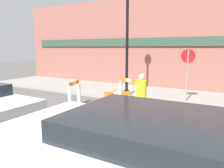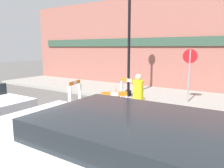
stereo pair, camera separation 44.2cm
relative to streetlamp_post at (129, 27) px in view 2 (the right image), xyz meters
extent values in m
plane|color=#565451|center=(-0.82, -5.17, -3.41)|extent=(60.00, 60.00, 0.00)
cube|color=gray|center=(-0.82, 1.18, -3.34)|extent=(18.00, 3.68, 0.14)
cube|color=#93564C|center=(-0.82, 3.10, -0.66)|extent=(18.00, 0.12, 5.50)
cube|color=#2D4738|center=(-0.82, 2.99, -0.61)|extent=(16.20, 0.10, 0.50)
cylinder|color=black|center=(0.00, 0.00, -3.15)|extent=(0.29, 0.29, 0.24)
cylinder|color=black|center=(0.00, 0.00, -0.93)|extent=(0.13, 0.13, 4.69)
cylinder|color=gray|center=(2.80, 0.20, -2.15)|extent=(0.06, 0.06, 2.24)
cylinder|color=red|center=(2.80, 0.20, -1.30)|extent=(0.60, 0.06, 0.60)
cube|color=white|center=(1.00, -3.65, -2.96)|extent=(0.13, 0.14, 0.91)
cube|color=white|center=(1.62, -3.19, -2.96)|extent=(0.13, 0.14, 0.91)
cube|color=orange|center=(1.31, -3.42, -2.43)|extent=(0.69, 0.52, 0.15)
cube|color=white|center=(1.31, -3.42, -2.43)|extent=(0.22, 0.17, 0.14)
cube|color=white|center=(1.01, -1.10, -2.92)|extent=(0.09, 0.14, 0.98)
cube|color=white|center=(0.13, -0.87, -2.92)|extent=(0.09, 0.14, 0.98)
cube|color=orange|center=(0.57, -0.99, -2.36)|extent=(0.95, 0.27, 0.15)
cube|color=white|center=(0.57, -0.99, -2.36)|extent=(0.29, 0.10, 0.13)
cube|color=white|center=(-1.28, -2.13, -2.94)|extent=(0.14, 0.09, 0.94)
cube|color=white|center=(-1.10, -2.96, -2.94)|extent=(0.14, 0.09, 0.94)
cube|color=orange|center=(-1.19, -2.55, -2.40)|extent=(0.22, 0.89, 0.15)
cube|color=white|center=(-1.19, -2.55, -2.40)|extent=(0.09, 0.27, 0.13)
cube|color=black|center=(1.75, -1.95, -3.39)|extent=(0.30, 0.30, 0.04)
cone|color=orange|center=(1.75, -1.95, -3.14)|extent=(0.22, 0.22, 0.47)
cylinder|color=white|center=(1.75, -1.95, -3.11)|extent=(0.13, 0.13, 0.07)
cube|color=black|center=(1.47, -1.48, -3.39)|extent=(0.30, 0.30, 0.04)
cone|color=orange|center=(1.47, -1.48, -3.10)|extent=(0.22, 0.22, 0.54)
cylinder|color=white|center=(1.47, -1.48, -3.08)|extent=(0.13, 0.13, 0.08)
cube|color=black|center=(0.47, -3.57, -3.39)|extent=(0.30, 0.30, 0.04)
cone|color=orange|center=(0.47, -3.57, -3.15)|extent=(0.23, 0.23, 0.44)
cylinder|color=white|center=(0.47, -3.57, -3.13)|extent=(0.13, 0.13, 0.06)
cube|color=black|center=(0.11, -4.22, -3.39)|extent=(0.30, 0.30, 0.04)
cone|color=orange|center=(0.11, -4.22, -3.09)|extent=(0.23, 0.23, 0.57)
cylinder|color=white|center=(0.11, -4.22, -3.06)|extent=(0.13, 0.13, 0.08)
cube|color=black|center=(-0.25, -0.77, -3.39)|extent=(0.30, 0.30, 0.04)
cone|color=orange|center=(-0.25, -0.77, -3.08)|extent=(0.23, 0.22, 0.58)
cylinder|color=white|center=(-0.25, -0.77, -3.06)|extent=(0.13, 0.13, 0.08)
cylinder|color=#33333D|center=(2.08, -3.26, -3.01)|extent=(0.31, 0.31, 0.80)
cylinder|color=yellow|center=(2.08, -3.26, -2.28)|extent=(0.43, 0.43, 0.67)
sphere|color=beige|center=(2.08, -3.26, -1.85)|extent=(0.26, 0.26, 0.20)
cylinder|color=black|center=(0.39, -6.37, -3.11)|extent=(0.60, 0.18, 0.60)
cube|color=#1E2328|center=(4.04, -7.20, -1.97)|extent=(2.41, 1.56, 0.52)
cylinder|color=black|center=(2.68, -6.36, -3.11)|extent=(0.60, 0.18, 0.60)
camera|label=1|loc=(4.59, -9.55, -0.95)|focal=35.00mm
camera|label=2|loc=(4.97, -9.32, -0.95)|focal=35.00mm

